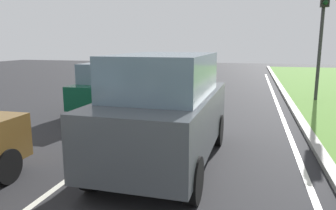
{
  "coord_description": "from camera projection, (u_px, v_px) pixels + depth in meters",
  "views": [
    {
      "loc": [
        2.52,
        3.27,
        2.5
      ],
      "look_at": [
        0.84,
        9.75,
        1.2
      ],
      "focal_mm": 34.55,
      "sensor_mm": 36.0,
      "label": 1
    }
  ],
  "objects": [
    {
      "name": "lane_line_center",
      "position": [
        156.0,
        114.0,
        11.47
      ],
      "size": [
        0.12,
        32.0,
        0.01
      ],
      "primitive_type": "cube",
      "color": "silver",
      "rests_on": "ground"
    },
    {
      "name": "traffic_light_near_right",
      "position": [
        323.0,
        19.0,
        13.22
      ],
      "size": [
        0.32,
        0.5,
        5.11
      ],
      "color": "#2D2D2D",
      "rests_on": "ground"
    },
    {
      "name": "car_suv_ahead",
      "position": [
        166.0,
        109.0,
        6.55
      ],
      "size": [
        2.04,
        4.54,
        2.28
      ],
      "rotation": [
        0.0,
        0.0,
        -0.02
      ],
      "color": "#474C51",
      "rests_on": "ground"
    },
    {
      "name": "curb_right",
      "position": [
        301.0,
        120.0,
        10.27
      ],
      "size": [
        0.24,
        48.0,
        0.12
      ],
      "primitive_type": "cube",
      "color": "#9E9B93",
      "rests_on": "ground"
    },
    {
      "name": "ground_plane",
      "position": [
        175.0,
        115.0,
        11.29
      ],
      "size": [
        60.0,
        60.0,
        0.0
      ],
      "primitive_type": "plane",
      "color": "#262628"
    },
    {
      "name": "car_hatchback_far",
      "position": [
        110.0,
        87.0,
        11.82
      ],
      "size": [
        1.75,
        3.71,
        1.78
      ],
      "rotation": [
        0.0,
        0.0,
        -0.01
      ],
      "color": "#0C472D",
      "rests_on": "ground"
    },
    {
      "name": "lane_line_right_edge",
      "position": [
        284.0,
        121.0,
        10.41
      ],
      "size": [
        0.12,
        32.0,
        0.01
      ],
      "primitive_type": "cube",
      "color": "silver",
      "rests_on": "ground"
    }
  ]
}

